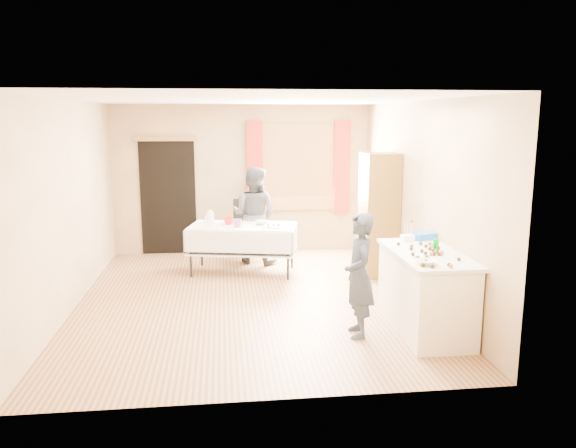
{
  "coord_description": "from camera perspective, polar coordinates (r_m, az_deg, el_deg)",
  "views": [
    {
      "loc": [
        -0.36,
        -7.18,
        2.39
      ],
      "look_at": [
        0.49,
        0.0,
        1.01
      ],
      "focal_mm": 35.0,
      "sensor_mm": 36.0,
      "label": 1
    }
  ],
  "objects": [
    {
      "name": "wall_back",
      "position": [
        10.01,
        -4.68,
        4.56
      ],
      "size": [
        4.5,
        0.02,
        2.6
      ],
      "primitive_type": "cube",
      "color": "tan",
      "rests_on": "floor"
    },
    {
      "name": "floor",
      "position": [
        7.58,
        -3.73,
        -7.65
      ],
      "size": [
        4.5,
        5.5,
        0.02
      ],
      "primitive_type": "cube",
      "color": "#9E7047",
      "rests_on": "ground"
    },
    {
      "name": "window_frame",
      "position": [
        10.03,
        1.06,
        5.76
      ],
      "size": [
        1.32,
        0.06,
        1.52
      ],
      "primitive_type": "cube",
      "color": "olive",
      "rests_on": "wall_back"
    },
    {
      "name": "cake_balls",
      "position": [
        6.3,
        14.12,
        -2.9
      ],
      "size": [
        0.53,
        1.07,
        0.04
      ],
      "color": "#3F2314",
      "rests_on": "counter"
    },
    {
      "name": "counter",
      "position": [
        6.55,
        13.75,
        -6.69
      ],
      "size": [
        0.72,
        1.52,
        0.91
      ],
      "color": "#F5EACD",
      "rests_on": "floor"
    },
    {
      "name": "curtain_left",
      "position": [
        9.91,
        -3.4,
        5.67
      ],
      "size": [
        0.28,
        0.06,
        1.65
      ],
      "primitive_type": "cube",
      "color": "#AD2C23",
      "rests_on": "wall_back"
    },
    {
      "name": "party_table",
      "position": [
        8.72,
        -4.63,
        -2.09
      ],
      "size": [
        1.77,
        1.16,
        0.75
      ],
      "rotation": [
        0.0,
        0.0,
        -0.21
      ],
      "color": "black",
      "rests_on": "floor"
    },
    {
      "name": "ceiling",
      "position": [
        7.19,
        -3.99,
        12.57
      ],
      "size": [
        4.5,
        5.5,
        0.02
      ],
      "primitive_type": "cube",
      "color": "white",
      "rests_on": "floor"
    },
    {
      "name": "cabinet",
      "position": [
        8.6,
        9.2,
        0.94
      ],
      "size": [
        0.5,
        0.6,
        1.86
      ],
      "primitive_type": "cube",
      "color": "brown",
      "rests_on": "floor"
    },
    {
      "name": "soda_can",
      "position": [
        6.56,
        14.78,
        -2.01
      ],
      "size": [
        0.08,
        0.08,
        0.12
      ],
      "primitive_type": "cylinder",
      "rotation": [
        0.0,
        0.0,
        0.16
      ],
      "color": "#029312",
      "rests_on": "counter"
    },
    {
      "name": "window_pane",
      "position": [
        10.02,
        1.07,
        5.75
      ],
      "size": [
        1.2,
        0.02,
        1.4
      ],
      "primitive_type": "cube",
      "color": "white",
      "rests_on": "wall_back"
    },
    {
      "name": "mixing_bowl",
      "position": [
        5.89,
        13.82,
        -3.8
      ],
      "size": [
        0.21,
        0.21,
        0.05
      ],
      "primitive_type": "imported",
      "rotation": [
        0.0,
        0.0,
        0.02
      ],
      "color": "white",
      "rests_on": "counter"
    },
    {
      "name": "wall_right",
      "position": [
        7.72,
        13.16,
        2.44
      ],
      "size": [
        0.02,
        5.5,
        2.6
      ],
      "primitive_type": "cube",
      "color": "tan",
      "rests_on": "floor"
    },
    {
      "name": "small_bowl",
      "position": [
        8.69,
        -2.68,
        0.15
      ],
      "size": [
        0.22,
        0.22,
        0.06
      ],
      "primitive_type": "imported",
      "rotation": [
        0.0,
        0.0,
        -0.07
      ],
      "color": "white",
      "rests_on": "party_table"
    },
    {
      "name": "pitcher",
      "position": [
        8.63,
        -7.89,
        0.53
      ],
      "size": [
        0.14,
        0.14,
        0.22
      ],
      "primitive_type": "cylinder",
      "rotation": [
        0.0,
        0.0,
        -0.37
      ],
      "color": "silver",
      "rests_on": "party_table"
    },
    {
      "name": "chair",
      "position": [
        9.62,
        -4.01,
        -1.71
      ],
      "size": [
        0.52,
        0.52,
        1.02
      ],
      "rotation": [
        0.0,
        0.0,
        0.27
      ],
      "color": "black",
      "rests_on": "floor"
    },
    {
      "name": "woman",
      "position": [
        9.24,
        -3.46,
        0.9
      ],
      "size": [
        1.26,
        1.23,
        1.6
      ],
      "primitive_type": "imported",
      "rotation": [
        0.0,
        0.0,
        2.67
      ],
      "color": "black",
      "rests_on": "floor"
    },
    {
      "name": "girl",
      "position": [
        6.2,
        7.23,
        -5.19
      ],
      "size": [
        0.51,
        0.35,
        1.38
      ],
      "primitive_type": "imported",
      "rotation": [
        0.0,
        0.0,
        -1.59
      ],
      "color": "#232C3C",
      "rests_on": "floor"
    },
    {
      "name": "pastry_tray",
      "position": [
        8.47,
        -1.48,
        -0.26
      ],
      "size": [
        0.34,
        0.3,
        0.02
      ],
      "primitive_type": "cube",
      "rotation": [
        0.0,
        0.0,
        -0.47
      ],
      "color": "white",
      "rests_on": "party_table"
    },
    {
      "name": "bottle",
      "position": [
        8.91,
        -8.14,
        0.66
      ],
      "size": [
        0.1,
        0.11,
        0.17
      ],
      "primitive_type": "imported",
      "rotation": [
        0.0,
        0.0,
        -0.21
      ],
      "color": "white",
      "rests_on": "party_table"
    },
    {
      "name": "wall_left",
      "position": [
        7.51,
        -21.36,
        1.74
      ],
      "size": [
        0.02,
        5.5,
        2.6
      ],
      "primitive_type": "cube",
      "color": "tan",
      "rests_on": "floor"
    },
    {
      "name": "wall_front",
      "position": [
        4.57,
        -2.07,
        -3.0
      ],
      "size": [
        4.5,
        0.02,
        2.6
      ],
      "primitive_type": "cube",
      "color": "tan",
      "rests_on": "floor"
    },
    {
      "name": "doorway",
      "position": [
        10.05,
        -12.08,
        2.66
      ],
      "size": [
        0.95,
        0.04,
        2.0
      ],
      "primitive_type": "cube",
      "color": "black",
      "rests_on": "floor"
    },
    {
      "name": "foam_block",
      "position": [
        6.92,
        12.04,
        -1.41
      ],
      "size": [
        0.17,
        0.13,
        0.08
      ],
      "primitive_type": "cube",
      "rotation": [
        0.0,
        0.0,
        0.22
      ],
      "color": "white",
      "rests_on": "counter"
    },
    {
      "name": "cup_rainbow",
      "position": [
        8.48,
        -5.16,
        0.07
      ],
      "size": [
        0.13,
        0.13,
        0.12
      ],
      "primitive_type": "imported",
      "rotation": [
        0.0,
        0.0,
        -0.01
      ],
      "color": "red",
      "rests_on": "party_table"
    },
    {
      "name": "blue_basket",
      "position": [
        7.1,
        13.64,
        -1.18
      ],
      "size": [
        0.35,
        0.28,
        0.08
      ],
      "primitive_type": "cube",
      "rotation": [
        0.0,
        0.0,
        0.31
      ],
      "color": "blue",
      "rests_on": "counter"
    },
    {
      "name": "cup_red",
      "position": [
        8.73,
        -6.05,
        0.31
      ],
      "size": [
        0.22,
        0.22,
        0.11
      ],
      "primitive_type": "imported",
      "rotation": [
        0.0,
        0.0,
        -0.33
      ],
      "color": "red",
      "rests_on": "party_table"
    },
    {
      "name": "door_lintel",
      "position": [
        9.93,
        -12.33,
        8.47
      ],
      "size": [
        1.05,
        0.06,
        0.08
      ],
      "primitive_type": "cube",
      "color": "olive",
      "rests_on": "wall_back"
    },
    {
      "name": "curtain_right",
      "position": [
        10.12,
        5.5,
        5.75
      ],
      "size": [
        0.28,
        0.06,
        1.65
      ],
      "primitive_type": "cube",
      "color": "#AD2C23",
      "rests_on": "wall_back"
    }
  ]
}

